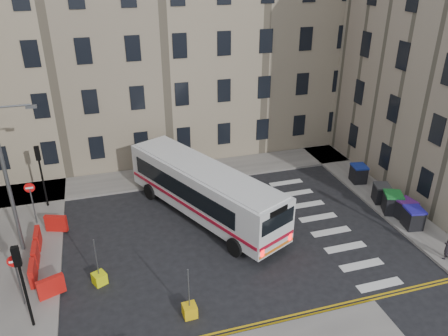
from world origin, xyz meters
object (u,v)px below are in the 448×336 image
wheelie_bin_d (381,193)px  bollard_chevron (190,311)px  pedestrian (448,246)px  bollard_yellow (99,278)px  wheelie_bin_a (413,218)px  wheelie_bin_c (392,203)px  streetlamp (7,181)px  wheelie_bin_b (405,209)px  bus (204,189)px  wheelie_bin_e (359,173)px

wheelie_bin_d → bollard_chevron: wheelie_bin_d is taller
pedestrian → bollard_yellow: bearing=-40.4°
wheelie_bin_d → wheelie_bin_a: bearing=-73.0°
wheelie_bin_d → wheelie_bin_c: bearing=-79.4°
streetlamp → wheelie_bin_b: bearing=-8.8°
wheelie_bin_d → pedestrian: 6.14m
bus → wheelie_bin_c: 11.66m
streetlamp → wheelie_bin_e: (21.81, 1.66, -3.56)m
bus → bollard_chevron: 8.57m
pedestrian → bollard_chevron: pedestrian is taller
wheelie_bin_a → wheelie_bin_d: size_ratio=0.97×
streetlamp → wheelie_bin_e: 22.16m
wheelie_bin_a → bollard_chevron: size_ratio=2.12×
streetlamp → wheelie_bin_c: bearing=-6.7°
wheelie_bin_c → bollard_chevron: (-13.89, -4.76, -0.51)m
wheelie_bin_c → pedestrian: 4.80m
wheelie_bin_c → wheelie_bin_e: size_ratio=1.19×
wheelie_bin_b → bollard_chevron: wheelie_bin_b is taller
bollard_yellow → bus: bearing=35.2°
wheelie_bin_e → bollard_yellow: (-17.94, -5.57, -0.47)m
pedestrian → bollard_chevron: 13.80m
streetlamp → wheelie_bin_e: bearing=4.4°
wheelie_bin_e → bollard_chevron: bearing=-138.8°
wheelie_bin_d → streetlamp: bearing=-166.0°
wheelie_bin_a → pedestrian: bearing=-84.8°
wheelie_bin_d → wheelie_bin_e: wheelie_bin_e is taller
wheelie_bin_e → pedestrian: bearing=-83.6°
wheelie_bin_c → pedestrian: (-0.11, -4.80, 0.13)m
streetlamp → bus: bearing=3.7°
bus → bollard_yellow: 8.10m
bollard_chevron → wheelie_bin_e: bearing=32.3°
bus → wheelie_bin_e: 11.55m
wheelie_bin_b → bollard_chevron: bearing=-173.7°
wheelie_bin_a → bollard_chevron: (-14.03, -2.98, -0.47)m
streetlamp → pedestrian: bearing=-18.9°
wheelie_bin_a → bollard_yellow: bearing=-171.4°
bollard_chevron → wheelie_bin_b: bearing=15.4°
wheelie_bin_b → bollard_yellow: wheelie_bin_b is taller
streetlamp → bollard_yellow: bearing=-45.3°
wheelie_bin_d → bollard_yellow: wheelie_bin_d is taller
streetlamp → wheelie_bin_c: (21.52, -2.54, -3.52)m
wheelie_bin_c → wheelie_bin_d: (0.15, 1.33, -0.06)m
wheelie_bin_b → bollard_chevron: size_ratio=2.07×
bollard_yellow → wheelie_bin_c: bearing=4.4°
streetlamp → wheelie_bin_d: streetlamp is taller
streetlamp → bollard_yellow: 6.82m
streetlamp → wheelie_bin_a: streetlamp is taller
wheelie_bin_b → bollard_chevron: 14.76m
wheelie_bin_b → wheelie_bin_c: 0.90m
bollard_yellow → pedestrian: bearing=-11.1°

